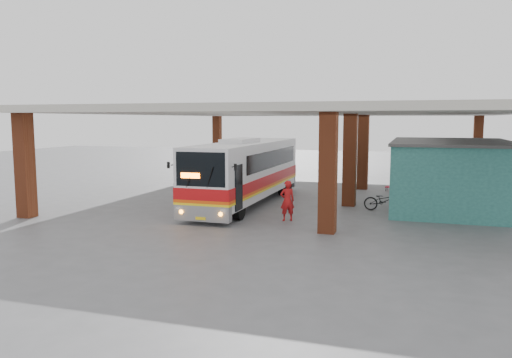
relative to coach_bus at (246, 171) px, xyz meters
The scene contains 8 objects.
ground 3.11m from the coach_bus, 47.54° to the right, with size 90.00×90.00×0.00m, color #515154.
brick_columns 4.47m from the coach_bus, 43.10° to the left, with size 20.10×21.60×4.35m.
canopy_roof 5.85m from the coach_bus, 63.01° to the left, with size 21.00×23.00×0.30m, color beige.
shop_building 9.52m from the coach_bus, 12.29° to the left, with size 5.20×8.20×3.11m.
coach_bus is the anchor object (origin of this frame).
motorcycle 6.60m from the coach_bus, ahead, with size 0.63×1.81×0.95m, color black.
pedestrian 4.50m from the coach_bus, 49.15° to the right, with size 0.60×0.39×1.65m, color red.
red_chair 9.37m from the coach_bus, 45.70° to the left, with size 0.50×0.50×0.83m.
Camera 1 is at (6.01, -20.67, 4.08)m, focal length 35.00 mm.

